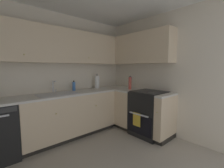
% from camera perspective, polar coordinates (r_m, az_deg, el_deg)
% --- Properties ---
extents(wall_back, '(3.99, 0.05, 2.47)m').
position_cam_1_polar(wall_back, '(3.19, -25.31, 3.06)').
color(wall_back, beige).
rests_on(wall_back, ground_plane).
extents(wall_right, '(0.05, 3.28, 2.47)m').
position_cam_1_polar(wall_right, '(3.22, 21.59, 3.24)').
color(wall_right, beige).
rests_on(wall_right, ground_plane).
extents(lower_cabinets_back, '(1.85, 0.62, 0.85)m').
position_cam_1_polar(lower_cabinets_back, '(3.19, -15.48, -11.27)').
color(lower_cabinets_back, beige).
rests_on(lower_cabinets_back, ground_plane).
extents(countertop_back, '(3.05, 0.60, 0.03)m').
position_cam_1_polar(countertop_back, '(3.08, -15.73, -3.45)').
color(countertop_back, beige).
rests_on(countertop_back, lower_cabinets_back).
extents(lower_cabinets_right, '(0.62, 1.16, 0.85)m').
position_cam_1_polar(lower_cabinets_right, '(3.38, 10.01, -10.14)').
color(lower_cabinets_right, beige).
rests_on(lower_cabinets_right, ground_plane).
extents(countertop_right, '(0.60, 1.16, 0.03)m').
position_cam_1_polar(countertop_right, '(3.28, 10.12, -2.74)').
color(countertop_right, beige).
rests_on(countertop_right, lower_cabinets_right).
extents(oven_range, '(0.68, 0.62, 1.04)m').
position_cam_1_polar(oven_range, '(3.24, 13.88, -10.56)').
color(oven_range, black).
rests_on(oven_range, ground_plane).
extents(upper_cabinets_back, '(2.73, 0.34, 0.65)m').
position_cam_1_polar(upper_cabinets_back, '(3.13, -20.10, 13.46)').
color(upper_cabinets_back, beige).
extents(upper_cabinets_right, '(0.32, 1.69, 0.65)m').
position_cam_1_polar(upper_cabinets_right, '(3.50, 9.27, 12.94)').
color(upper_cabinets_right, beige).
extents(sink, '(0.71, 0.40, 0.10)m').
position_cam_1_polar(sink, '(2.96, -19.80, -4.42)').
color(sink, '#B7B7BC').
rests_on(sink, countertop_back).
extents(faucet, '(0.07, 0.16, 0.24)m').
position_cam_1_polar(faucet, '(3.13, -21.29, -0.58)').
color(faucet, silver).
rests_on(faucet, countertop_back).
extents(soap_bottle, '(0.07, 0.07, 0.21)m').
position_cam_1_polar(soap_bottle, '(3.31, -14.27, -0.79)').
color(soap_bottle, '#3F72BF').
rests_on(soap_bottle, countertop_back).
extents(paper_towel_roll, '(0.11, 0.11, 0.35)m').
position_cam_1_polar(paper_towel_roll, '(3.60, -5.70, 0.75)').
color(paper_towel_roll, white).
rests_on(paper_towel_roll, countertop_back).
extents(oil_bottle, '(0.07, 0.07, 0.30)m').
position_cam_1_polar(oil_bottle, '(3.42, 6.86, 0.36)').
color(oil_bottle, '#BF4C3F').
rests_on(oil_bottle, countertop_right).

